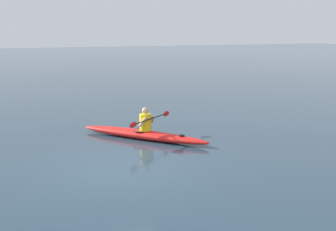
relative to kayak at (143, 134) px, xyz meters
The scene contains 3 objects.
ground_plane 3.21m from the kayak, 58.89° to the left, with size 160.00×160.00×0.00m, color #233847.
kayak is the anchor object (origin of this frame).
kayaker 0.48m from the kayak, 127.14° to the left, with size 1.97×1.50×0.75m.
Camera 1 is at (3.27, 10.23, 3.48)m, focal length 47.03 mm.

